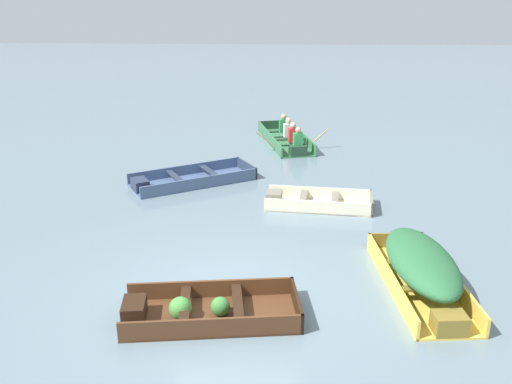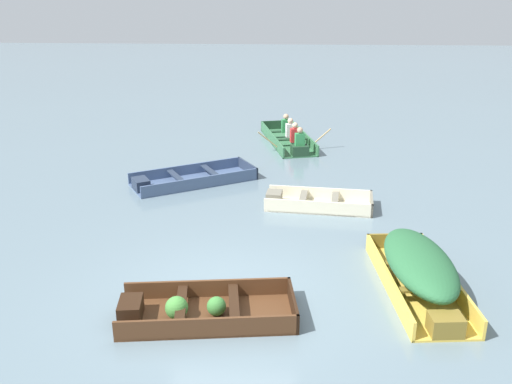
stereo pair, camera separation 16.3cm
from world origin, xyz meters
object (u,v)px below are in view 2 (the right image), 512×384
(rowboat_green_with_crew, at_px, (290,138))
(skiff_slate_blue_far_moored, at_px, (189,179))
(skiff_yellow_mid_moored, at_px, (420,267))
(dinghy_dark_varnish_foreground, at_px, (198,310))
(skiff_cream_near_moored, at_px, (314,202))

(rowboat_green_with_crew, bearing_deg, skiff_slate_blue_far_moored, -125.03)
(skiff_yellow_mid_moored, xyz_separation_m, rowboat_green_with_crew, (-2.21, 9.20, -0.23))
(skiff_yellow_mid_moored, relative_size, skiff_slate_blue_far_moored, 0.95)
(dinghy_dark_varnish_foreground, height_order, skiff_yellow_mid_moored, skiff_yellow_mid_moored)
(rowboat_green_with_crew, bearing_deg, skiff_cream_near_moored, -84.14)
(dinghy_dark_varnish_foreground, distance_m, rowboat_green_with_crew, 10.39)
(dinghy_dark_varnish_foreground, bearing_deg, skiff_cream_near_moored, 66.89)
(skiff_cream_near_moored, bearing_deg, rowboat_green_with_crew, 95.86)
(skiff_yellow_mid_moored, height_order, rowboat_green_with_crew, rowboat_green_with_crew)
(skiff_slate_blue_far_moored, bearing_deg, skiff_cream_near_moored, -25.35)
(skiff_yellow_mid_moored, height_order, skiff_slate_blue_far_moored, skiff_yellow_mid_moored)
(skiff_cream_near_moored, xyz_separation_m, rowboat_green_with_crew, (-0.56, 5.41, 0.10))
(skiff_yellow_mid_moored, distance_m, rowboat_green_with_crew, 9.46)
(skiff_cream_near_moored, relative_size, skiff_slate_blue_far_moored, 0.76)
(skiff_cream_near_moored, xyz_separation_m, skiff_slate_blue_far_moored, (-3.26, 1.55, -0.01))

